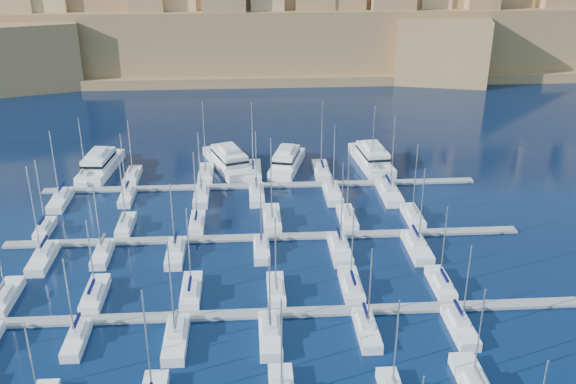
{
  "coord_description": "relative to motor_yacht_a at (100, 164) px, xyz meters",
  "views": [
    {
      "loc": [
        -2.47,
        -83.68,
        48.6
      ],
      "look_at": [
        3.41,
        6.0,
        9.9
      ],
      "focal_mm": 40.0,
      "sensor_mm": 36.0,
      "label": 1
    }
  ],
  "objects": [
    {
      "name": "sailboat_26",
      "position": [
        21.53,
        -26.94,
        -0.99
      ],
      "size": [
        2.43,
        8.09,
        13.58
      ],
      "color": "silver",
      "rests_on": "ground"
    },
    {
      "name": "sailboat_34",
      "position": [
        44.43,
        -37.63,
        -0.96
      ],
      "size": [
        2.92,
        9.73,
        15.64
      ],
      "color": "silver",
      "rests_on": "ground"
    },
    {
      "name": "sailboat_45",
      "position": [
        31.88,
        -15.37,
        -0.99
      ],
      "size": [
        2.76,
        9.21,
        13.55
      ],
      "color": "silver",
      "rests_on": "ground"
    },
    {
      "name": "sailboat_46",
      "position": [
        46.16,
        -15.59,
        -0.97
      ],
      "size": [
        2.9,
        9.65,
        14.61
      ],
      "color": "silver",
      "rests_on": "ground"
    },
    {
      "name": "motor_yacht_c",
      "position": [
        38.47,
        -0.65,
        -0.0
      ],
      "size": [
        8.82,
        16.78,
        5.25
      ],
      "color": "silver",
      "rests_on": "ground"
    },
    {
      "name": "sailboat_23",
      "position": [
        56.79,
        -59.15,
        -1.0
      ],
      "size": [
        2.63,
        8.76,
        12.88
      ],
      "color": "silver",
      "rests_on": "ground"
    },
    {
      "name": "pontoon_mid_far",
      "position": [
        33.0,
        -31.88,
        -1.53
      ],
      "size": [
        84.0,
        2.0,
        0.4
      ],
      "primitive_type": "cube",
      "color": "slate",
      "rests_on": "ground"
    },
    {
      "name": "sailboat_33",
      "position": [
        32.18,
        -36.86,
        -1.0
      ],
      "size": [
        2.45,
        8.18,
        12.36
      ],
      "color": "silver",
      "rests_on": "ground"
    },
    {
      "name": "sailboat_19",
      "position": [
        8.79,
        -58.62,
        -1.0
      ],
      "size": [
        2.3,
        7.67,
        12.53
      ],
      "color": "silver",
      "rests_on": "ground"
    },
    {
      "name": "sailboat_27",
      "position": [
        34.25,
        -26.06,
        -0.96
      ],
      "size": [
        2.97,
        9.89,
        15.45
      ],
      "color": "silver",
      "rests_on": "ground"
    },
    {
      "name": "sailboat_47",
      "position": [
        56.87,
        -16.2,
        -0.95
      ],
      "size": [
        3.27,
        10.89,
        16.38
      ],
      "color": "silver",
      "rests_on": "ground"
    },
    {
      "name": "sailboat_38",
      "position": [
        21.85,
        -4.26,
        -0.96
      ],
      "size": [
        2.84,
        9.48,
        15.85
      ],
      "color": "silver",
      "rests_on": "ground"
    },
    {
      "name": "sailboat_43",
      "position": [
        7.81,
        -14.73,
        -1.0
      ],
      "size": [
        2.37,
        7.91,
        13.34
      ],
      "color": "silver",
      "rests_on": "ground"
    },
    {
      "name": "sailboat_31",
      "position": [
        7.64,
        -36.79,
        -1.0
      ],
      "size": [
        2.41,
        8.02,
        12.68
      ],
      "color": "silver",
      "rests_on": "ground"
    },
    {
      "name": "sailboat_24",
      "position": [
        -3.71,
        -27.33,
        -1.0
      ],
      "size": [
        2.19,
        7.3,
        13.05
      ],
      "color": "silver",
      "rests_on": "ground"
    },
    {
      "name": "sailboat_37",
      "position": [
        7.2,
        -4.53,
        -1.0
      ],
      "size": [
        2.68,
        8.93,
        12.55
      ],
      "color": "silver",
      "rests_on": "ground"
    },
    {
      "name": "sailboat_13",
      "position": [
        8.92,
        -48.51,
        -1.0
      ],
      "size": [
        2.69,
        8.97,
        12.08
      ],
      "color": "silver",
      "rests_on": "ground"
    },
    {
      "name": "sailboat_20",
      "position": [
        21.02,
        -59.38,
        -0.97
      ],
      "size": [
        2.77,
        9.22,
        14.8
      ],
      "color": "silver",
      "rests_on": "ground"
    },
    {
      "name": "sailboat_21",
      "position": [
        32.64,
        -59.33,
        -1.0
      ],
      "size": [
        2.74,
        9.12,
        12.41
      ],
      "color": "silver",
      "rests_on": "ground"
    },
    {
      "name": "sailboat_12",
      "position": [
        -3.23,
        -48.45,
        -0.98
      ],
      "size": [
        2.73,
        9.09,
        14.55
      ],
      "color": "silver",
      "rests_on": "ground"
    },
    {
      "name": "sailboat_29",
      "position": [
        58.79,
        -26.67,
        -0.99
      ],
      "size": [
        2.59,
        8.64,
        13.91
      ],
      "color": "silver",
      "rests_on": "ground"
    },
    {
      "name": "sailboat_25",
      "position": [
        9.53,
        -26.94,
        -1.0
      ],
      "size": [
        2.43,
        8.09,
        12.56
      ],
      "color": "silver",
      "rests_on": "ground"
    },
    {
      "name": "sailboat_17",
      "position": [
        57.31,
        -48.82,
        -1.0
      ],
      "size": [
        2.5,
        8.34,
        12.75
      ],
      "color": "silver",
      "rests_on": "ground"
    },
    {
      "name": "sailboat_32",
      "position": [
        18.88,
        -37.22,
        -1.0
      ],
      "size": [
        2.67,
        8.89,
        12.79
      ],
      "color": "silver",
      "rests_on": "ground"
    },
    {
      "name": "fortified_city",
      "position": [
        32.82,
        113.38,
        13.01
      ],
      "size": [
        460.0,
        108.95,
        59.52
      ],
      "color": "brown",
      "rests_on": "ground"
    },
    {
      "name": "sailboat_22",
      "position": [
        44.85,
        -58.99,
        -1.0
      ],
      "size": [
        2.53,
        8.44,
        12.85
      ],
      "color": "silver",
      "rests_on": "ground"
    },
    {
      "name": "motor_yacht_a",
      "position": [
        0.0,
        0.0,
        0.0
      ],
      "size": [
        7.02,
        17.9,
        5.25
      ],
      "color": "silver",
      "rests_on": "ground"
    },
    {
      "name": "motor_yacht_b",
      "position": [
        26.36,
        0.67,
        0.0
      ],
      "size": [
        11.51,
        19.61,
        5.25
      ],
      "color": "silver",
      "rests_on": "ground"
    },
    {
      "name": "sailboat_42",
      "position": [
        -4.16,
        -15.51,
        -0.98
      ],
      "size": [
        2.85,
        9.49,
        14.43
      ],
      "color": "silver",
      "rests_on": "ground"
    },
    {
      "name": "sailboat_39",
      "position": [
        31.38,
        -3.64,
        -0.96
      ],
      "size": [
        3.23,
        10.75,
        15.37
      ],
      "color": "silver",
      "rests_on": "ground"
    },
    {
      "name": "motor_yacht_d",
      "position": [
        56.56,
        0.35,
        -0.0
      ],
      "size": [
        7.13,
        18.61,
        5.25
      ],
      "color": "silver",
      "rests_on": "ground"
    },
    {
      "name": "sailboat_30",
      "position": [
        -1.17,
        -37.48,
        -0.96
      ],
      "size": [
        2.83,
        9.43,
        16.18
      ],
      "color": "silver",
      "rests_on": "ground"
    },
    {
      "name": "sailboat_15",
      "position": [
        33.87,
        -48.97,
        -1.01
      ],
      "size": [
        2.41,
        8.03,
        11.93
      ],
      "color": "silver",
      "rests_on": "ground"
    },
    {
      "name": "sailboat_14",
      "position": [
        22.11,
        -48.57,
        -0.99
      ],
      "size": [
        2.66,
        8.85,
        13.49
      ],
      "color": "silver",
      "rests_on": "ground"
    },
    {
      "name": "pontoon_mid_near",
      "position": [
        33.0,
        -53.88,
        -1.53
      ],
      "size": [
        84.0,
        2.0,
        0.4
      ],
      "primitive_type": "cube",
      "color": "slate",
      "rests_on": "ground"
    },
    {
      "name": "ground",
      "position": [
        33.0,
        -41.88,
        -1.73
      ],
      "size": [
        600.0,
        600.0,
        0.0
      ],
      "primitive_type": "plane",
      "color": "black",
      "rests_on": "ground"
    },
    {
      "name": "sailboat_36",
      "position": [
        -2.08,
        -4.73,
        -0.99
      ],
      "size": [
        2.56,
        8.53,
        13.26
      ],
      "color": "silver",
      "rests_on": "ground"
    },
    {
      "name": "pontoon_far",
      "position": [
        33.0,
        -9.88,
        -1.53
      ],
      "size": [
        84.0,
        2.0,
        0.4
      ],
      "primitive_type": "cube",
      "color": "slate",
      "rests_on": "ground"
    },
    {
      "name": "sailboat_16",
      "position": [
        44.53,
        -48.54,
        -1.0
      ],
      "size": [
        2.67,
        8.91,
        12.77
      ],
      "color": "silver",
      "rests_on": "ground"
    },
    {
      "name": "sailboat_44",
      "position": [
        21.59,
        -15.28,
        -0.99
      ],
      "size": [
        2.71,
        9.03,
        13.56
      ],
      "color": "silver",
      "rests_on": "ground"
    },
    {
      "name": "sailboat_35",
      "position": [
        56.69,
        -37.74,
        -0.97
      ],
      "size": [
        2.99,
        9.96,
        14.48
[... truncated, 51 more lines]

